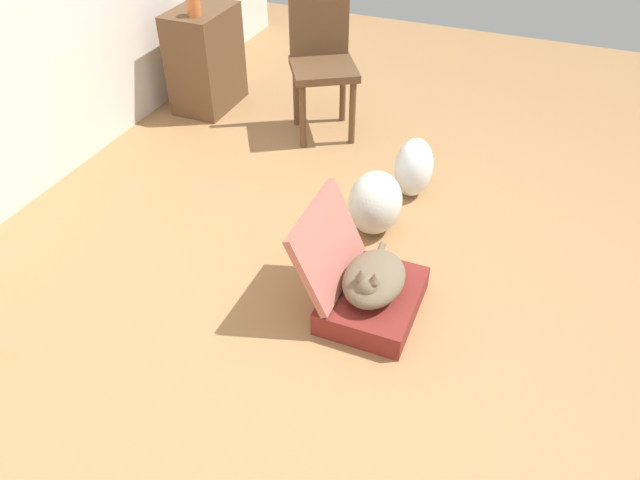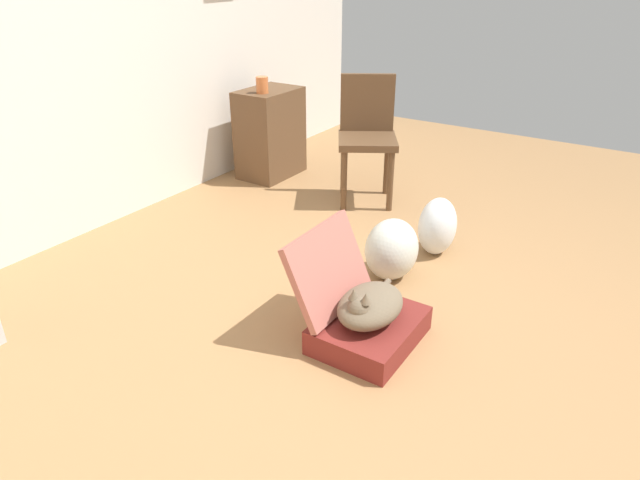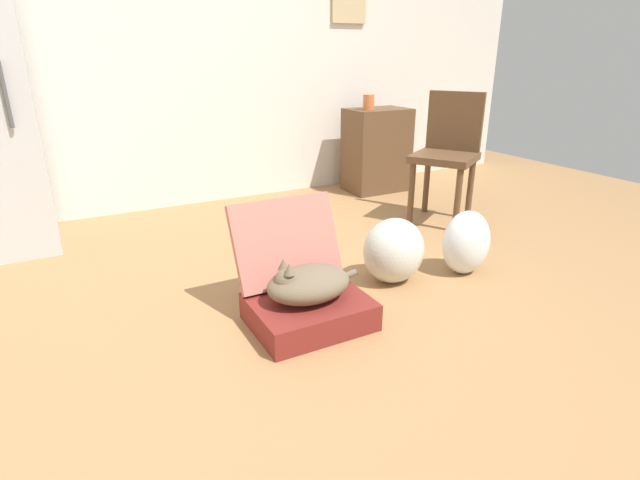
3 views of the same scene
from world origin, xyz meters
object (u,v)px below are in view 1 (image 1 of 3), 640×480
object	(u,v)px
plastic_bag_clear	(414,168)
cat	(373,279)
plastic_bag_white	(375,203)
side_table	(206,59)
vase_tall	(194,6)
chair	(322,60)
suitcase_base	(372,300)

from	to	relation	value
plastic_bag_clear	cat	bearing A→B (deg)	-175.04
plastic_bag_white	side_table	xyz separation A→B (m)	(1.00, 1.63, 0.18)
vase_tall	chair	distance (m)	0.93
suitcase_base	side_table	size ratio (longest dim) A/B	0.73
suitcase_base	plastic_bag_clear	xyz separation A→B (m)	(1.03, 0.09, 0.12)
plastic_bag_white	plastic_bag_clear	size ratio (longest dim) A/B	0.98
plastic_bag_clear	chair	bearing A→B (deg)	55.77
cat	side_table	size ratio (longest dim) A/B	0.66
plastic_bag_clear	vase_tall	world-z (taller)	vase_tall
vase_tall	plastic_bag_white	bearing A→B (deg)	-118.65
plastic_bag_white	plastic_bag_clear	distance (m)	0.43
suitcase_base	plastic_bag_white	size ratio (longest dim) A/B	1.46
cat	chair	xyz separation A→B (m)	(1.59, 0.90, 0.30)
plastic_bag_white	vase_tall	xyz separation A→B (m)	(0.87, 1.59, 0.60)
chair	plastic_bag_white	bearing A→B (deg)	-85.44
suitcase_base	vase_tall	bearing A→B (deg)	50.30
suitcase_base	plastic_bag_clear	size ratio (longest dim) A/B	1.43
vase_tall	chair	world-z (taller)	chair
cat	vase_tall	world-z (taller)	vase_tall
plastic_bag_clear	chair	xyz separation A→B (m)	(0.55, 0.81, 0.33)
plastic_bag_clear	vase_tall	xyz separation A→B (m)	(0.45, 1.69, 0.60)
plastic_bag_clear	side_table	xyz separation A→B (m)	(0.58, 1.73, 0.18)
side_table	vase_tall	xyz separation A→B (m)	(-0.13, -0.05, 0.42)
plastic_bag_clear	vase_tall	bearing A→B (deg)	75.19
suitcase_base	side_table	distance (m)	2.45
cat	chair	world-z (taller)	chair
side_table	chair	distance (m)	0.94
suitcase_base	chair	size ratio (longest dim) A/B	0.57
cat	chair	distance (m)	1.85
plastic_bag_white	suitcase_base	bearing A→B (deg)	-162.47
suitcase_base	chair	world-z (taller)	chair
cat	vase_tall	bearing A→B (deg)	50.15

